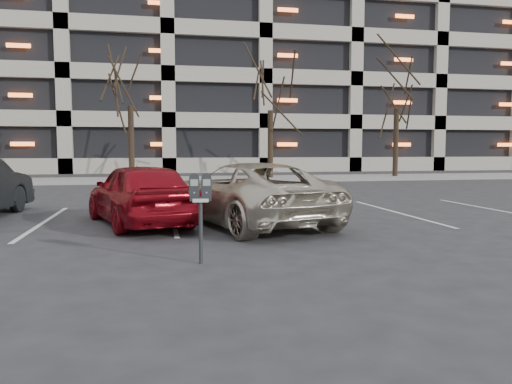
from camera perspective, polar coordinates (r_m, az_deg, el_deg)
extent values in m
plane|color=#28282B|center=(9.59, -0.65, -4.73)|extent=(140.00, 140.00, 0.00)
cube|color=gray|center=(25.40, -7.20, 1.44)|extent=(80.00, 4.00, 0.12)
cube|color=silver|center=(11.97, -23.02, -3.16)|extent=(0.10, 5.20, 0.00)
cube|color=silver|center=(11.71, -9.47, -3.00)|extent=(0.10, 5.20, 0.00)
cube|color=silver|center=(12.11, 3.91, -2.67)|extent=(0.10, 5.20, 0.00)
cube|color=silver|center=(13.11, 15.82, -2.26)|extent=(0.10, 5.20, 0.00)
cube|color=silver|center=(14.59, 25.68, -1.85)|extent=(0.10, 5.20, 0.00)
cube|color=black|center=(46.01, 6.62, 14.20)|extent=(49.92, 19.20, 18.00)
cylinder|color=black|center=(25.33, -14.06, 5.37)|extent=(0.28, 0.28, 3.70)
cylinder|color=black|center=(25.93, 1.65, 5.37)|extent=(0.28, 0.28, 3.58)
cylinder|color=black|center=(28.31, 15.67, 5.34)|extent=(0.28, 0.28, 3.76)
cylinder|color=black|center=(7.07, -6.33, -4.56)|extent=(0.06, 0.06, 0.90)
cube|color=black|center=(7.01, -6.36, -0.77)|extent=(0.31, 0.12, 0.06)
cube|color=silver|center=(6.95, -6.36, -0.98)|extent=(0.22, 0.02, 0.05)
cube|color=gray|center=(6.92, -7.08, 1.06)|extent=(0.11, 0.02, 0.09)
cube|color=gray|center=(6.93, -5.67, 1.08)|extent=(0.11, 0.02, 0.09)
imported|color=beige|center=(10.65, -0.80, -0.17)|extent=(3.42, 5.19, 1.32)
cube|color=#FF5205|center=(9.73, -1.95, 3.27)|extent=(0.10, 0.20, 0.01)
imported|color=maroon|center=(10.84, -13.14, -0.15)|extent=(2.70, 4.24, 1.34)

